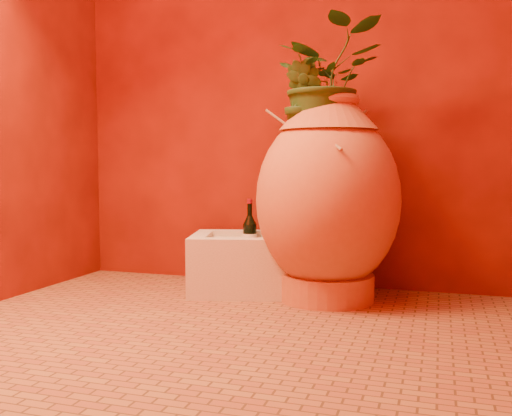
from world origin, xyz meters
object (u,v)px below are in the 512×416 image
(amphora, at_px, (328,199))
(wall_tap, at_px, (348,153))
(stone_basin, at_px, (255,264))
(wine_bottle_a, at_px, (276,240))
(wine_bottle_c, at_px, (250,236))
(wine_bottle_b, at_px, (283,238))

(amphora, height_order, wall_tap, amphora)
(stone_basin, xyz_separation_m, wine_bottle_a, (0.10, 0.04, 0.13))
(wine_bottle_a, xyz_separation_m, wall_tap, (0.35, 0.16, 0.46))
(stone_basin, xyz_separation_m, wine_bottle_c, (-0.06, 0.10, 0.14))
(stone_basin, height_order, wall_tap, wall_tap)
(wine_bottle_a, bearing_deg, wine_bottle_b, 69.92)
(stone_basin, bearing_deg, wine_bottle_b, 36.88)
(stone_basin, relative_size, wall_tap, 4.53)
(wine_bottle_b, relative_size, wine_bottle_c, 0.98)
(amphora, height_order, stone_basin, amphora)
(wall_tap, bearing_deg, wine_bottle_b, -162.64)
(stone_basin, relative_size, wine_bottle_b, 2.42)
(stone_basin, height_order, wine_bottle_b, wine_bottle_b)
(stone_basin, bearing_deg, wall_tap, 23.43)
(wall_tap, bearing_deg, amphora, -101.49)
(stone_basin, xyz_separation_m, wall_tap, (0.45, 0.20, 0.59))
(stone_basin, distance_m, wine_bottle_a, 0.17)
(wine_bottle_a, distance_m, wine_bottle_b, 0.06)
(wine_bottle_a, bearing_deg, wall_tap, 24.60)
(amphora, distance_m, wine_bottle_c, 0.54)
(wine_bottle_b, bearing_deg, wall_tap, 17.36)
(wine_bottle_c, xyz_separation_m, wall_tap, (0.52, 0.10, 0.45))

